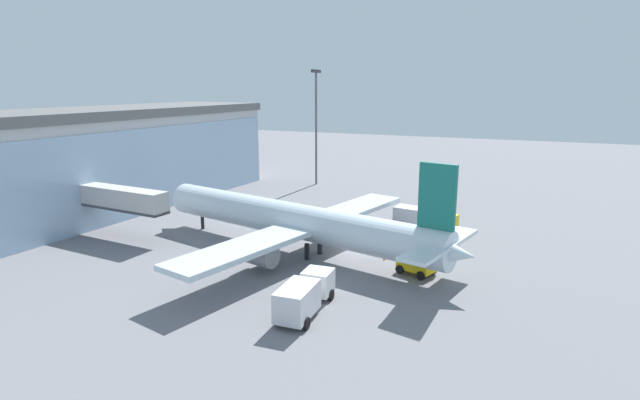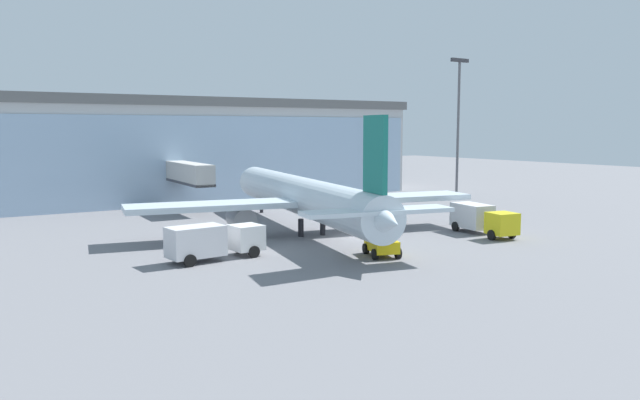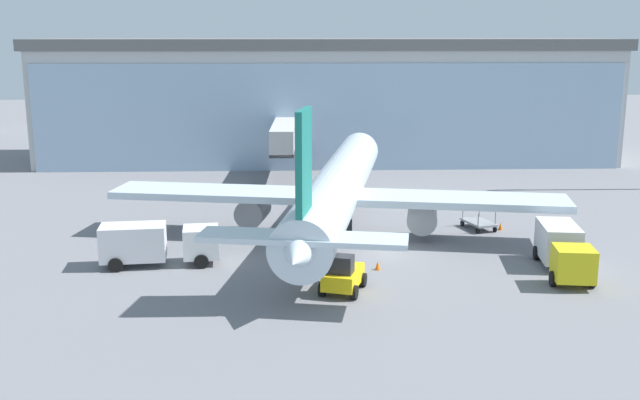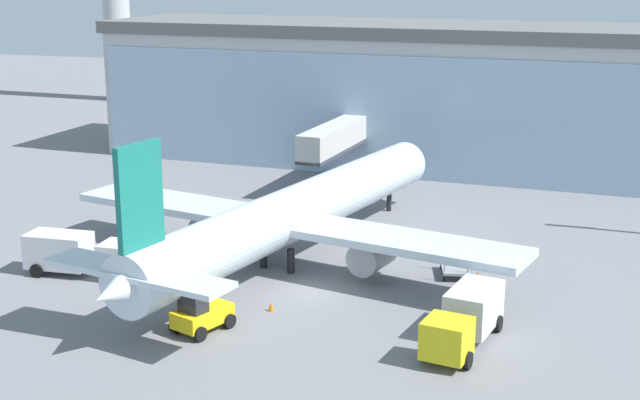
# 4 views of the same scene
# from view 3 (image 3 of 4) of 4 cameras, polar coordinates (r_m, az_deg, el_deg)

# --- Properties ---
(ground) EXTENTS (240.00, 240.00, 0.00)m
(ground) POSITION_cam_3_polar(r_m,az_deg,el_deg) (50.46, 5.02, -3.94)
(ground) COLOR slate
(terminal_building) EXTENTS (65.04, 19.35, 13.65)m
(terminal_building) POSITION_cam_3_polar(r_m,az_deg,el_deg) (86.31, 0.53, 7.67)
(terminal_building) COLOR #B1B1B1
(terminal_building) RESTS_ON ground
(jet_bridge) EXTENTS (3.57, 14.86, 5.67)m
(jet_bridge) POSITION_cam_3_polar(r_m,az_deg,el_deg) (74.72, -2.71, 4.92)
(jet_bridge) COLOR beige
(jet_bridge) RESTS_ON ground
(airplane) EXTENTS (32.36, 37.03, 10.57)m
(airplane) POSITION_cam_3_polar(r_m,az_deg,el_deg) (53.94, 1.32, 0.79)
(airplane) COLOR silver
(airplane) RESTS_ON ground
(catering_truck) EXTENTS (7.39, 2.76, 2.65)m
(catering_truck) POSITION_cam_3_polar(r_m,az_deg,el_deg) (48.19, -12.43, -3.19)
(catering_truck) COLOR silver
(catering_truck) RESTS_ON ground
(fuel_truck) EXTENTS (3.61, 7.58, 2.65)m
(fuel_truck) POSITION_cam_3_polar(r_m,az_deg,el_deg) (48.16, 18.01, -3.53)
(fuel_truck) COLOR yellow
(fuel_truck) RESTS_ON ground
(baggage_cart) EXTENTS (2.22, 3.10, 1.50)m
(baggage_cart) POSITION_cam_3_polar(r_m,az_deg,el_deg) (57.07, 11.99, -1.69)
(baggage_cart) COLOR gray
(baggage_cart) RESTS_ON ground
(pushback_tug) EXTENTS (3.10, 3.63, 2.30)m
(pushback_tug) POSITION_cam_3_polar(r_m,az_deg,el_deg) (42.45, 1.73, -5.77)
(pushback_tug) COLOR yellow
(pushback_tug) RESTS_ON ground
(safety_cone_nose) EXTENTS (0.36, 0.36, 0.55)m
(safety_cone_nose) POSITION_cam_3_polar(r_m,az_deg,el_deg) (46.60, 4.42, -5.00)
(safety_cone_nose) COLOR orange
(safety_cone_nose) RESTS_ON ground
(safety_cone_wingtip) EXTENTS (0.36, 0.36, 0.55)m
(safety_cone_wingtip) POSITION_cam_3_polar(r_m,az_deg,el_deg) (57.26, 13.60, -1.96)
(safety_cone_wingtip) COLOR orange
(safety_cone_wingtip) RESTS_ON ground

